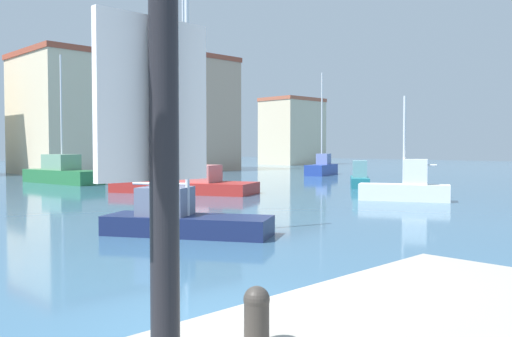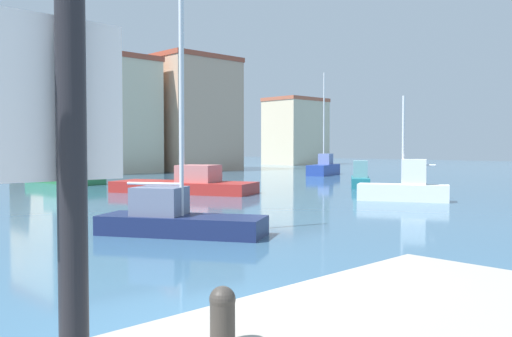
{
  "view_description": "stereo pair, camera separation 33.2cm",
  "coord_description": "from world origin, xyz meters",
  "px_view_note": "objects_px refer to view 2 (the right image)",
  "views": [
    {
      "loc": [
        -4.96,
        -5.39,
        2.51
      ],
      "look_at": [
        17.34,
        17.25,
        1.26
      ],
      "focal_mm": 37.8,
      "sensor_mm": 36.0,
      "label": 1
    },
    {
      "loc": [
        -4.72,
        -5.63,
        2.51
      ],
      "look_at": [
        17.34,
        17.25,
        1.26
      ],
      "focal_mm": 37.8,
      "sensor_mm": 36.0,
      "label": 2
    }
  ],
  "objects_px": {
    "mooring_bollard": "(222,313)",
    "sailboat_red_behind_lamppost": "(187,183)",
    "sailboat_white_near_pier": "(405,187)",
    "sailboat_green_far_right": "(64,172)",
    "sailboat_blue_distant_north": "(324,168)",
    "sailboat_navy_mid_harbor": "(176,217)",
    "motorboat_teal_far_left": "(360,178)"
  },
  "relations": [
    {
      "from": "mooring_bollard",
      "to": "sailboat_red_behind_lamppost",
      "type": "xyz_separation_m",
      "value": [
        14.91,
        20.57,
        -0.6
      ]
    },
    {
      "from": "mooring_bollard",
      "to": "sailboat_white_near_pier",
      "type": "height_order",
      "value": "sailboat_white_near_pier"
    },
    {
      "from": "sailboat_green_far_right",
      "to": "mooring_bollard",
      "type": "bearing_deg",
      "value": -112.26
    },
    {
      "from": "sailboat_blue_distant_north",
      "to": "sailboat_green_far_right",
      "type": "distance_m",
      "value": 22.69
    },
    {
      "from": "sailboat_navy_mid_harbor",
      "to": "sailboat_blue_distant_north",
      "type": "height_order",
      "value": "sailboat_blue_distant_north"
    },
    {
      "from": "mooring_bollard",
      "to": "sailboat_navy_mid_harbor",
      "type": "relative_size",
      "value": 0.07
    },
    {
      "from": "motorboat_teal_far_left",
      "to": "sailboat_green_far_right",
      "type": "relative_size",
      "value": 0.44
    },
    {
      "from": "sailboat_blue_distant_north",
      "to": "sailboat_white_near_pier",
      "type": "height_order",
      "value": "sailboat_blue_distant_north"
    },
    {
      "from": "sailboat_navy_mid_harbor",
      "to": "sailboat_green_far_right",
      "type": "relative_size",
      "value": 0.84
    },
    {
      "from": "sailboat_white_near_pier",
      "to": "sailboat_green_far_right",
      "type": "distance_m",
      "value": 24.08
    },
    {
      "from": "mooring_bollard",
      "to": "sailboat_blue_distant_north",
      "type": "xyz_separation_m",
      "value": [
        35.55,
        27.54,
        -0.45
      ]
    },
    {
      "from": "sailboat_red_behind_lamppost",
      "to": "sailboat_green_far_right",
      "type": "height_order",
      "value": "sailboat_red_behind_lamppost"
    },
    {
      "from": "sailboat_blue_distant_north",
      "to": "motorboat_teal_far_left",
      "type": "relative_size",
      "value": 2.35
    },
    {
      "from": "sailboat_white_near_pier",
      "to": "sailboat_blue_distant_north",
      "type": "bearing_deg",
      "value": 47.93
    },
    {
      "from": "motorboat_teal_far_left",
      "to": "mooring_bollard",
      "type": "bearing_deg",
      "value": -147.06
    },
    {
      "from": "sailboat_red_behind_lamppost",
      "to": "sailboat_navy_mid_harbor",
      "type": "bearing_deg",
      "value": -127.79
    },
    {
      "from": "sailboat_red_behind_lamppost",
      "to": "sailboat_green_far_right",
      "type": "distance_m",
      "value": 12.62
    },
    {
      "from": "sailboat_blue_distant_north",
      "to": "motorboat_teal_far_left",
      "type": "bearing_deg",
      "value": -132.39
    },
    {
      "from": "sailboat_blue_distant_north",
      "to": "sailboat_green_far_right",
      "type": "xyz_separation_m",
      "value": [
        -21.99,
        5.58,
        0.07
      ]
    },
    {
      "from": "sailboat_green_far_right",
      "to": "sailboat_blue_distant_north",
      "type": "bearing_deg",
      "value": -14.24
    },
    {
      "from": "sailboat_white_near_pier",
      "to": "sailboat_navy_mid_harbor",
      "type": "bearing_deg",
      "value": -177.7
    },
    {
      "from": "sailboat_white_near_pier",
      "to": "sailboat_red_behind_lamppost",
      "type": "bearing_deg",
      "value": 113.21
    },
    {
      "from": "sailboat_white_near_pier",
      "to": "sailboat_green_far_right",
      "type": "bearing_deg",
      "value": 104.37
    },
    {
      "from": "sailboat_blue_distant_north",
      "to": "sailboat_white_near_pier",
      "type": "relative_size",
      "value": 1.89
    },
    {
      "from": "motorboat_teal_far_left",
      "to": "sailboat_blue_distant_north",
      "type": "bearing_deg",
      "value": 47.61
    },
    {
      "from": "sailboat_blue_distant_north",
      "to": "sailboat_white_near_pier",
      "type": "distance_m",
      "value": 23.9
    },
    {
      "from": "sailboat_green_far_right",
      "to": "motorboat_teal_far_left",
      "type": "bearing_deg",
      "value": -54.33
    },
    {
      "from": "mooring_bollard",
      "to": "sailboat_blue_distant_north",
      "type": "height_order",
      "value": "sailboat_blue_distant_north"
    },
    {
      "from": "sailboat_navy_mid_harbor",
      "to": "sailboat_white_near_pier",
      "type": "bearing_deg",
      "value": 2.3
    },
    {
      "from": "mooring_bollard",
      "to": "sailboat_blue_distant_north",
      "type": "relative_size",
      "value": 0.05
    },
    {
      "from": "mooring_bollard",
      "to": "motorboat_teal_far_left",
      "type": "relative_size",
      "value": 0.13
    },
    {
      "from": "motorboat_teal_far_left",
      "to": "sailboat_green_far_right",
      "type": "height_order",
      "value": "sailboat_green_far_right"
    }
  ]
}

